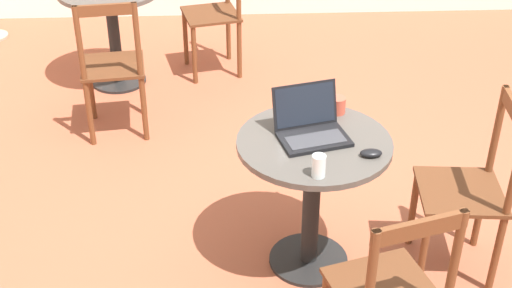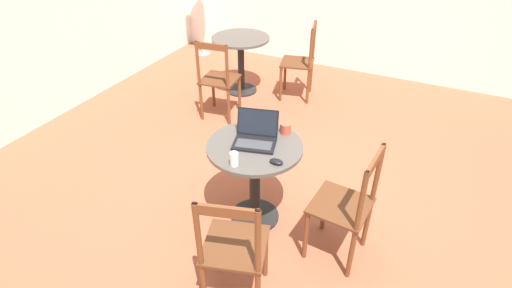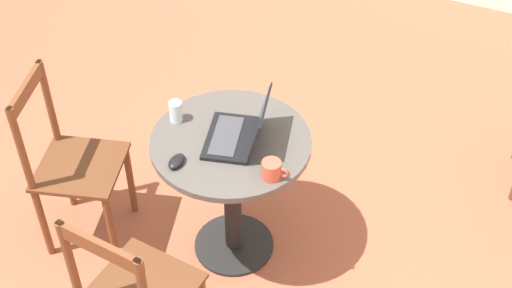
{
  "view_description": "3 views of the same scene",
  "coord_description": "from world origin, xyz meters",
  "px_view_note": "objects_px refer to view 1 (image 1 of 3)",
  "views": [
    {
      "loc": [
        -2.97,
        0.73,
        2.47
      ],
      "look_at": [
        -0.09,
        0.59,
        0.66
      ],
      "focal_mm": 50.0,
      "sensor_mm": 36.0,
      "label": 1
    },
    {
      "loc": [
        -2.4,
        -0.75,
        2.39
      ],
      "look_at": [
        -0.08,
        0.37,
        0.66
      ],
      "focal_mm": 28.0,
      "sensor_mm": 36.0,
      "label": 2
    },
    {
      "loc": [
        0.89,
        -1.78,
        2.85
      ],
      "look_at": [
        -0.12,
        0.44,
        0.64
      ],
      "focal_mm": 50.0,
      "sensor_mm": 36.0,
      "label": 3
    }
  ],
  "objects_px": {
    "chair_near_front": "(469,191)",
    "cafe_table_near": "(313,174)",
    "chair_mid_left": "(113,68)",
    "laptop": "(311,128)",
    "chair_mid_front": "(217,13)",
    "mug": "(337,105)",
    "cafe_table_mid": "(112,14)",
    "drinking_glass": "(319,166)",
    "mouse": "(371,153)"
  },
  "relations": [
    {
      "from": "chair_mid_front",
      "to": "laptop",
      "type": "xyz_separation_m",
      "value": [
        -2.22,
        -0.45,
        0.31
      ]
    },
    {
      "from": "cafe_table_mid",
      "to": "chair_mid_front",
      "type": "distance_m",
      "value": 0.77
    },
    {
      "from": "chair_mid_left",
      "to": "mouse",
      "type": "distance_m",
      "value": 2.04
    },
    {
      "from": "chair_mid_left",
      "to": "laptop",
      "type": "height_order",
      "value": "laptop"
    },
    {
      "from": "chair_near_front",
      "to": "drinking_glass",
      "type": "height_order",
      "value": "chair_near_front"
    },
    {
      "from": "chair_mid_left",
      "to": "mouse",
      "type": "height_order",
      "value": "chair_mid_left"
    },
    {
      "from": "cafe_table_mid",
      "to": "chair_near_front",
      "type": "bearing_deg",
      "value": -137.65
    },
    {
      "from": "cafe_table_mid",
      "to": "mouse",
      "type": "bearing_deg",
      "value": -146.96
    },
    {
      "from": "cafe_table_near",
      "to": "chair_mid_front",
      "type": "xyz_separation_m",
      "value": [
        2.26,
        0.46,
        -0.08
      ]
    },
    {
      "from": "chair_mid_left",
      "to": "laptop",
      "type": "distance_m",
      "value": 1.74
    },
    {
      "from": "chair_mid_left",
      "to": "chair_mid_front",
      "type": "bearing_deg",
      "value": -36.04
    },
    {
      "from": "cafe_table_mid",
      "to": "chair_near_front",
      "type": "relative_size",
      "value": 0.77
    },
    {
      "from": "chair_near_front",
      "to": "cafe_table_near",
      "type": "bearing_deg",
      "value": 84.84
    },
    {
      "from": "mouse",
      "to": "drinking_glass",
      "type": "relative_size",
      "value": 0.97
    },
    {
      "from": "mouse",
      "to": "mug",
      "type": "distance_m",
      "value": 0.41
    },
    {
      "from": "cafe_table_near",
      "to": "laptop",
      "type": "relative_size",
      "value": 1.97
    },
    {
      "from": "cafe_table_mid",
      "to": "mouse",
      "type": "distance_m",
      "value": 2.66
    },
    {
      "from": "cafe_table_near",
      "to": "laptop",
      "type": "distance_m",
      "value": 0.23
    },
    {
      "from": "cafe_table_near",
      "to": "mouse",
      "type": "bearing_deg",
      "value": -121.0
    },
    {
      "from": "laptop",
      "to": "mug",
      "type": "relative_size",
      "value": 3.09
    },
    {
      "from": "cafe_table_mid",
      "to": "chair_mid_front",
      "type": "xyz_separation_m",
      "value": [
        0.17,
        -0.75,
        -0.08
      ]
    },
    {
      "from": "chair_mid_front",
      "to": "drinking_glass",
      "type": "relative_size",
      "value": 9.21
    },
    {
      "from": "chair_near_front",
      "to": "laptop",
      "type": "distance_m",
      "value": 0.83
    },
    {
      "from": "chair_near_front",
      "to": "mug",
      "type": "relative_size",
      "value": 7.89
    },
    {
      "from": "chair_mid_left",
      "to": "chair_mid_front",
      "type": "height_order",
      "value": "same"
    },
    {
      "from": "chair_near_front",
      "to": "laptop",
      "type": "bearing_deg",
      "value": 81.96
    },
    {
      "from": "laptop",
      "to": "chair_near_front",
      "type": "bearing_deg",
      "value": -98.04
    },
    {
      "from": "laptop",
      "to": "mug",
      "type": "distance_m",
      "value": 0.27
    },
    {
      "from": "chair_mid_left",
      "to": "chair_near_front",
      "type": "bearing_deg",
      "value": -127.17
    },
    {
      "from": "laptop",
      "to": "drinking_glass",
      "type": "distance_m",
      "value": 0.33
    },
    {
      "from": "cafe_table_near",
      "to": "chair_mid_left",
      "type": "distance_m",
      "value": 1.76
    },
    {
      "from": "chair_mid_front",
      "to": "mug",
      "type": "distance_m",
      "value": 2.11
    },
    {
      "from": "mouse",
      "to": "drinking_glass",
      "type": "xyz_separation_m",
      "value": [
        -0.14,
        0.25,
        0.04
      ]
    },
    {
      "from": "chair_mid_front",
      "to": "mouse",
      "type": "relative_size",
      "value": 9.46
    },
    {
      "from": "cafe_table_mid",
      "to": "chair_mid_front",
      "type": "height_order",
      "value": "chair_mid_front"
    },
    {
      "from": "chair_near_front",
      "to": "mouse",
      "type": "distance_m",
      "value": 0.59
    },
    {
      "from": "laptop",
      "to": "mouse",
      "type": "relative_size",
      "value": 3.71
    },
    {
      "from": "cafe_table_mid",
      "to": "chair_near_front",
      "type": "xyz_separation_m",
      "value": [
        -2.15,
        -1.96,
        -0.08
      ]
    },
    {
      "from": "chair_mid_front",
      "to": "drinking_glass",
      "type": "distance_m",
      "value": 2.6
    },
    {
      "from": "chair_near_front",
      "to": "chair_mid_front",
      "type": "xyz_separation_m",
      "value": [
        2.32,
        1.21,
        0.0
      ]
    },
    {
      "from": "chair_mid_left",
      "to": "cafe_table_near",
      "type": "bearing_deg",
      "value": -140.31
    },
    {
      "from": "mouse",
      "to": "drinking_glass",
      "type": "distance_m",
      "value": 0.29
    },
    {
      "from": "chair_mid_front",
      "to": "mouse",
      "type": "xyz_separation_m",
      "value": [
        -2.4,
        -0.7,
        0.28
      ]
    },
    {
      "from": "mug",
      "to": "drinking_glass",
      "type": "bearing_deg",
      "value": 163.94
    },
    {
      "from": "chair_mid_left",
      "to": "mouse",
      "type": "xyz_separation_m",
      "value": [
        -1.49,
        -1.36,
        0.28
      ]
    },
    {
      "from": "cafe_table_near",
      "to": "mug",
      "type": "bearing_deg",
      "value": -28.21
    },
    {
      "from": "chair_mid_front",
      "to": "laptop",
      "type": "height_order",
      "value": "laptop"
    },
    {
      "from": "chair_mid_front",
      "to": "mug",
      "type": "height_order",
      "value": "chair_mid_front"
    },
    {
      "from": "chair_near_front",
      "to": "mug",
      "type": "distance_m",
      "value": 0.76
    },
    {
      "from": "chair_mid_left",
      "to": "chair_mid_front",
      "type": "relative_size",
      "value": 1.0
    }
  ]
}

